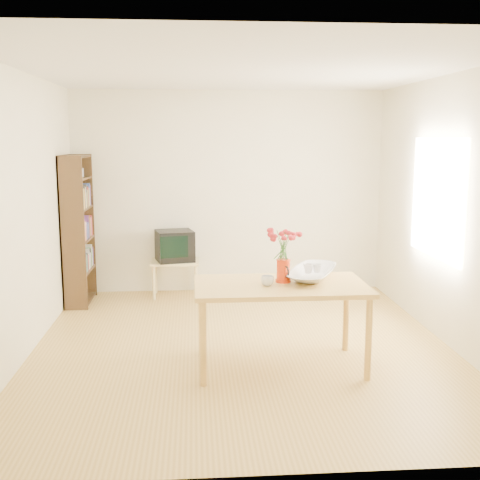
{
  "coord_description": "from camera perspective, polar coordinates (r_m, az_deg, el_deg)",
  "views": [
    {
      "loc": [
        -0.45,
        -5.54,
        1.99
      ],
      "look_at": [
        0.0,
        0.3,
        1.0
      ],
      "focal_mm": 45.0,
      "sensor_mm": 36.0,
      "label": 1
    }
  ],
  "objects": [
    {
      "name": "mug",
      "position": [
        5.14,
        2.61,
        -3.88
      ],
      "size": [
        0.11,
        0.11,
        0.09
      ],
      "primitive_type": "imported",
      "rotation": [
        0.0,
        0.0,
        3.14
      ],
      "color": "white",
      "rests_on": "table"
    },
    {
      "name": "bookshelf",
      "position": [
        7.51,
        -15.07,
        0.46
      ],
      "size": [
        0.28,
        0.7,
        1.8
      ],
      "color": "#332111",
      "rests_on": "ground"
    },
    {
      "name": "table",
      "position": [
        5.24,
        3.88,
        -4.99
      ],
      "size": [
        1.49,
        0.85,
        0.75
      ],
      "rotation": [
        0.0,
        0.0,
        0.0
      ],
      "color": "gold",
      "rests_on": "ground"
    },
    {
      "name": "bowl",
      "position": [
        5.41,
        6.94,
        -1.0
      ],
      "size": [
        0.71,
        0.71,
        0.5
      ],
      "primitive_type": "imported",
      "rotation": [
        0.0,
        0.0,
        -0.41
      ],
      "color": "white",
      "rests_on": "table"
    },
    {
      "name": "teacup_b",
      "position": [
        5.45,
        7.35,
        -1.46
      ],
      "size": [
        0.07,
        0.07,
        0.07
      ],
      "primitive_type": "imported",
      "rotation": [
        0.0,
        0.0,
        1.61
      ],
      "color": "white",
      "rests_on": "bowl"
    },
    {
      "name": "television",
      "position": [
        7.64,
        -6.21,
        -0.49
      ],
      "size": [
        0.52,
        0.5,
        0.39
      ],
      "rotation": [
        0.0,
        0.0,
        0.23
      ],
      "color": "black",
      "rests_on": "tv_stand"
    },
    {
      "name": "teacup_a",
      "position": [
        5.41,
        6.52,
        -1.49
      ],
      "size": [
        0.1,
        0.1,
        0.07
      ],
      "primitive_type": "imported",
      "rotation": [
        0.0,
        0.0,
        0.34
      ],
      "color": "white",
      "rests_on": "bowl"
    },
    {
      "name": "pitcher",
      "position": [
        5.27,
        4.12,
        -3.0
      ],
      "size": [
        0.14,
        0.21,
        0.21
      ],
      "rotation": [
        0.0,
        0.0,
        0.23
      ],
      "color": "red",
      "rests_on": "table"
    },
    {
      "name": "tv_stand",
      "position": [
        7.68,
        -6.18,
        -2.5
      ],
      "size": [
        0.6,
        0.45,
        0.46
      ],
      "color": "#DDC37C",
      "rests_on": "ground"
    },
    {
      "name": "flowers",
      "position": [
        5.22,
        4.16,
        -0.16
      ],
      "size": [
        0.23,
        0.23,
        0.33
      ],
      "primitive_type": null,
      "color": "#E4353F",
      "rests_on": "pitcher"
    },
    {
      "name": "room",
      "position": [
        5.61,
        0.53,
        2.54
      ],
      "size": [
        4.5,
        4.5,
        4.5
      ],
      "color": "#AF883E",
      "rests_on": "ground"
    }
  ]
}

